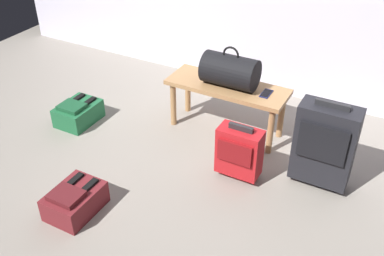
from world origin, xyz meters
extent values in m
plane|color=gray|center=(0.00, 0.00, 0.00)|extent=(6.60, 6.60, 0.00)
cube|color=#A87A4C|center=(-0.05, 0.71, 0.42)|extent=(1.00, 0.36, 0.04)
cylinder|color=#A87A4C|center=(-0.49, 0.58, 0.20)|extent=(0.05, 0.05, 0.40)
cylinder|color=#A87A4C|center=(0.39, 0.58, 0.20)|extent=(0.05, 0.05, 0.40)
cylinder|color=#A87A4C|center=(-0.49, 0.84, 0.20)|extent=(0.05, 0.05, 0.40)
cylinder|color=#A87A4C|center=(0.39, 0.84, 0.20)|extent=(0.05, 0.05, 0.40)
cylinder|color=black|center=(-0.03, 0.71, 0.57)|extent=(0.44, 0.26, 0.26)
torus|color=black|center=(-0.03, 0.71, 0.71)|extent=(0.14, 0.02, 0.14)
cube|color=#191E4C|center=(0.28, 0.71, 0.44)|extent=(0.07, 0.14, 0.01)
cube|color=black|center=(0.28, 0.71, 0.45)|extent=(0.06, 0.13, 0.00)
cube|color=black|center=(0.84, 0.39, 0.35)|extent=(0.41, 0.20, 0.60)
cube|color=black|center=(0.84, 0.28, 0.42)|extent=(0.33, 0.02, 0.27)
cube|color=#262628|center=(0.84, 0.39, 0.67)|extent=(0.23, 0.03, 0.04)
cylinder|color=black|center=(0.70, 0.46, 0.03)|extent=(0.02, 0.05, 0.05)
cylinder|color=black|center=(0.99, 0.46, 0.03)|extent=(0.02, 0.05, 0.05)
cube|color=red|center=(0.30, 0.18, 0.23)|extent=(0.32, 0.16, 0.37)
cube|color=maroon|center=(0.30, 0.08, 0.28)|extent=(0.26, 0.02, 0.17)
cube|color=#262628|center=(0.30, 0.18, 0.44)|extent=(0.18, 0.03, 0.04)
cylinder|color=black|center=(0.19, 0.23, 0.03)|extent=(0.02, 0.05, 0.05)
cylinder|color=black|center=(0.41, 0.23, 0.03)|extent=(0.02, 0.05, 0.05)
cube|color=#1E6038|center=(-1.24, 0.21, 0.09)|extent=(0.28, 0.38, 0.17)
cube|color=#184D2C|center=(-1.24, 0.14, 0.19)|extent=(0.21, 0.17, 0.04)
cube|color=black|center=(-1.31, 0.28, 0.18)|extent=(0.04, 0.19, 0.02)
cube|color=black|center=(-1.18, 0.28, 0.18)|extent=(0.04, 0.19, 0.02)
cube|color=maroon|center=(-0.52, -0.67, 0.09)|extent=(0.28, 0.38, 0.17)
cube|color=#55181C|center=(-0.52, -0.74, 0.19)|extent=(0.21, 0.17, 0.04)
cube|color=black|center=(-0.59, -0.61, 0.18)|extent=(0.04, 0.19, 0.02)
cube|color=black|center=(-0.46, -0.61, 0.18)|extent=(0.04, 0.19, 0.02)
camera|label=1|loc=(1.22, -2.25, 2.16)|focal=41.70mm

